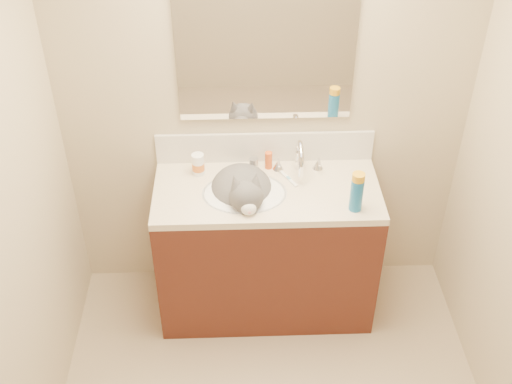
{
  "coord_description": "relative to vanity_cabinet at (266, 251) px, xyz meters",
  "views": [
    {
      "loc": [
        -0.15,
        -1.71,
        2.92
      ],
      "look_at": [
        -0.06,
        0.92,
        0.88
      ],
      "focal_mm": 45.0,
      "sensor_mm": 36.0,
      "label": 1
    }
  ],
  "objects": [
    {
      "name": "silver_jar",
      "position": [
        -0.06,
        0.2,
        0.48
      ],
      "size": [
        0.06,
        0.06,
        0.06
      ],
      "primitive_type": "cylinder",
      "rotation": [
        0.0,
        0.0,
        0.15
      ],
      "color": "#B7B7BC",
      "rests_on": "counter_slab"
    },
    {
      "name": "mirror",
      "position": [
        0.0,
        0.26,
        1.13
      ],
      "size": [
        0.9,
        0.02,
        0.8
      ],
      "primitive_type": "cube",
      "color": "white",
      "rests_on": "room_shell"
    },
    {
      "name": "room_shell",
      "position": [
        0.0,
        -0.97,
        1.08
      ],
      "size": [
        2.24,
        2.54,
        2.52
      ],
      "color": "#BBA98B",
      "rests_on": "ground"
    },
    {
      "name": "pill_label",
      "position": [
        -0.37,
        0.15,
        0.5
      ],
      "size": [
        0.08,
        0.08,
        0.04
      ],
      "primitive_type": "cylinder",
      "rotation": [
        0.0,
        0.0,
        -0.2
      ],
      "color": "orange",
      "rests_on": "pill_bottle"
    },
    {
      "name": "basin",
      "position": [
        -0.12,
        -0.03,
        0.38
      ],
      "size": [
        0.45,
        0.36,
        0.14
      ],
      "primitive_type": "ellipsoid",
      "color": "white",
      "rests_on": "vanity_cabinet"
    },
    {
      "name": "faucet",
      "position": [
        0.18,
        0.14,
        0.54
      ],
      "size": [
        0.28,
        0.2,
        0.21
      ],
      "color": "silver",
      "rests_on": "counter_slab"
    },
    {
      "name": "toothbrush_head",
      "position": [
        0.12,
        0.08,
        0.46
      ],
      "size": [
        0.03,
        0.03,
        0.01
      ],
      "primitive_type": "cube",
      "rotation": [
        0.0,
        0.0,
        0.49
      ],
      "color": "#62ACD0",
      "rests_on": "counter_slab"
    },
    {
      "name": "spray_can",
      "position": [
        0.44,
        -0.18,
        0.54
      ],
      "size": [
        0.08,
        0.08,
        0.18
      ],
      "primitive_type": "cylinder",
      "rotation": [
        0.0,
        0.0,
        0.29
      ],
      "color": "#1764A3",
      "rests_on": "counter_slab"
    },
    {
      "name": "counter_slab",
      "position": [
        0.0,
        0.0,
        0.43
      ],
      "size": [
        1.2,
        0.55,
        0.04
      ],
      "primitive_type": "cube",
      "color": "beige",
      "rests_on": "vanity_cabinet"
    },
    {
      "name": "pill_bottle",
      "position": [
        -0.37,
        0.15,
        0.51
      ],
      "size": [
        0.08,
        0.08,
        0.12
      ],
      "primitive_type": "cylinder",
      "rotation": [
        0.0,
        0.0,
        -0.2
      ],
      "color": "white",
      "rests_on": "counter_slab"
    },
    {
      "name": "backsplash",
      "position": [
        0.0,
        0.26,
        0.54
      ],
      "size": [
        1.2,
        0.02,
        0.18
      ],
      "primitive_type": "cube",
      "color": "silver",
      "rests_on": "counter_slab"
    },
    {
      "name": "toothbrush",
      "position": [
        0.12,
        0.08,
        0.46
      ],
      "size": [
        0.09,
        0.15,
        0.01
      ],
      "primitive_type": "cube",
      "rotation": [
        0.0,
        0.0,
        0.49
      ],
      "color": "white",
      "rests_on": "counter_slab"
    },
    {
      "name": "cat",
      "position": [
        -0.13,
        -0.0,
        0.43
      ],
      "size": [
        0.42,
        0.49,
        0.35
      ],
      "rotation": [
        0.0,
        0.0,
        0.14
      ],
      "color": "#4E4C4E",
      "rests_on": "basin"
    },
    {
      "name": "amber_bottle",
      "position": [
        0.02,
        0.19,
        0.5
      ],
      "size": [
        0.04,
        0.04,
        0.1
      ],
      "primitive_type": "cylinder",
      "rotation": [
        0.0,
        0.0,
        -0.06
      ],
      "color": "#D44F18",
      "rests_on": "counter_slab"
    },
    {
      "name": "spray_cap",
      "position": [
        0.44,
        -0.18,
        0.65
      ],
      "size": [
        0.08,
        0.08,
        0.04
      ],
      "primitive_type": "cylinder",
      "rotation": [
        0.0,
        0.0,
        0.29
      ],
      "color": "gold",
      "rests_on": "spray_can"
    },
    {
      "name": "vanity_cabinet",
      "position": [
        0.0,
        0.0,
        0.0
      ],
      "size": [
        1.2,
        0.55,
        0.82
      ],
      "primitive_type": "cube",
      "color": "#461C12",
      "rests_on": "ground"
    }
  ]
}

